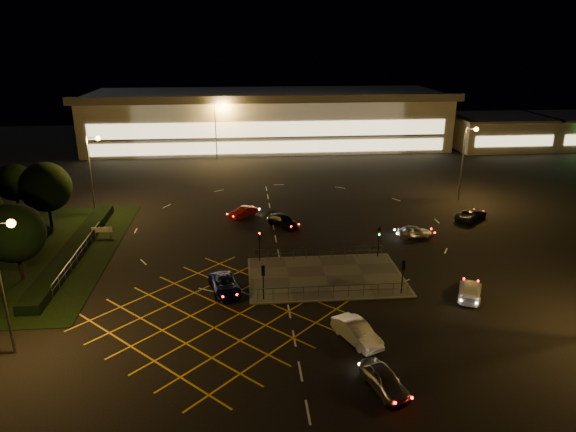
{
  "coord_description": "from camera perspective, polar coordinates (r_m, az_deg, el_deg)",
  "views": [
    {
      "loc": [
        -5.49,
        -44.87,
        21.24
      ],
      "look_at": [
        -0.45,
        9.86,
        2.0
      ],
      "focal_mm": 32.0,
      "sensor_mm": 36.0,
      "label": 1
    }
  ],
  "objects": [
    {
      "name": "streetlight_far_left",
      "position": [
        94.11,
        -7.79,
        10.15
      ],
      "size": [
        1.78,
        0.56,
        10.03
      ],
      "color": "slate",
      "rests_on": "ground"
    },
    {
      "name": "car_left_blue",
      "position": [
        45.66,
        -7.02,
        -7.62
      ],
      "size": [
        3.29,
        5.29,
        1.36
      ],
      "primitive_type": "imported",
      "rotation": [
        0.0,
        0.0,
        0.22
      ],
      "color": "#0C1148",
      "rests_on": "ground"
    },
    {
      "name": "car_circ_red",
      "position": [
        64.08,
        -4.98,
        0.45
      ],
      "size": [
        3.73,
        3.4,
        1.24
      ],
      "primitive_type": "imported",
      "rotation": [
        0.0,
        0.0,
        5.4
      ],
      "color": "maroon",
      "rests_on": "ground"
    },
    {
      "name": "grass_verge",
      "position": [
        59.53,
        -27.12,
        -3.81
      ],
      "size": [
        18.0,
        30.0,
        0.08
      ],
      "primitive_type": "cube",
      "color": "black",
      "rests_on": "ground"
    },
    {
      "name": "car_right_silver",
      "position": [
        59.13,
        13.88,
        -1.67
      ],
      "size": [
        3.92,
        1.71,
        1.31
      ],
      "primitive_type": "imported",
      "rotation": [
        0.0,
        0.0,
        1.53
      ],
      "color": "silver",
      "rests_on": "ground"
    },
    {
      "name": "retail_unit_b",
      "position": [
        121.02,
        29.05,
        8.34
      ],
      "size": [
        14.8,
        14.8,
        6.35
      ],
      "color": "beige",
      "rests_on": "ground"
    },
    {
      "name": "signal_sw",
      "position": [
        43.24,
        -2.77,
        -6.61
      ],
      "size": [
        0.28,
        0.3,
        3.15
      ],
      "rotation": [
        0.0,
        0.0,
        3.14
      ],
      "color": "black",
      "rests_on": "pedestrian_island"
    },
    {
      "name": "streetlight_nw",
      "position": [
        67.05,
        -20.85,
        5.38
      ],
      "size": [
        1.78,
        0.56,
        10.03
      ],
      "color": "slate",
      "rests_on": "ground"
    },
    {
      "name": "streetlight_ne",
      "position": [
        72.93,
        19.23,
        6.61
      ],
      "size": [
        1.78,
        0.56,
        10.03
      ],
      "color": "slate",
      "rests_on": "ground"
    },
    {
      "name": "hedge",
      "position": [
        57.66,
        -22.57,
        -3.35
      ],
      "size": [
        2.0,
        26.0,
        1.0
      ],
      "primitive_type": "cube",
      "color": "black",
      "rests_on": "ground"
    },
    {
      "name": "pedestrian_island",
      "position": [
        48.4,
        4.21,
        -6.71
      ],
      "size": [
        14.0,
        9.0,
        0.12
      ],
      "primitive_type": "cube",
      "color": "#4C4944",
      "rests_on": "ground"
    },
    {
      "name": "car_queue_white",
      "position": [
        38.93,
        7.66,
        -12.65
      ],
      "size": [
        3.32,
        4.86,
        1.52
      ],
      "primitive_type": "imported",
      "rotation": [
        0.0,
        0.0,
        0.41
      ],
      "color": "#BBBBBB",
      "rests_on": "ground"
    },
    {
      "name": "car_near_silver",
      "position": [
        34.64,
        10.67,
        -17.43
      ],
      "size": [
        2.85,
        4.51,
        1.43
      ],
      "primitive_type": "imported",
      "rotation": [
        0.0,
        0.0,
        0.3
      ],
      "color": "#9FA1A5",
      "rests_on": "ground"
    },
    {
      "name": "streetlight_far_right",
      "position": [
        102.5,
        15.58,
        10.37
      ],
      "size": [
        1.78,
        0.56,
        10.03
      ],
      "color": "slate",
      "rests_on": "ground"
    },
    {
      "name": "signal_nw",
      "position": [
        50.55,
        -3.19,
        -2.66
      ],
      "size": [
        0.28,
        0.3,
        3.15
      ],
      "color": "black",
      "rests_on": "pedestrian_island"
    },
    {
      "name": "tree_d",
      "position": [
        72.92,
        -28.14,
        3.33
      ],
      "size": [
        4.68,
        4.68,
        6.37
      ],
      "color": "black",
      "rests_on": "ground"
    },
    {
      "name": "car_east_grey",
      "position": [
        66.7,
        19.68,
        0.18
      ],
      "size": [
        5.22,
        4.96,
        1.37
      ],
      "primitive_type": "imported",
      "rotation": [
        0.0,
        0.0,
        2.29
      ],
      "color": "black",
      "rests_on": "ground"
    },
    {
      "name": "retail_unit_a",
      "position": [
        112.9,
        22.23,
        8.7
      ],
      "size": [
        18.8,
        14.8,
        6.35
      ],
      "color": "beige",
      "rests_on": "ground"
    },
    {
      "name": "car_approach_white",
      "position": [
        47.14,
        19.56,
        -7.8
      ],
      "size": [
        3.69,
        4.91,
        1.32
      ],
      "primitive_type": "imported",
      "rotation": [
        0.0,
        0.0,
        2.68
      ],
      "color": "silver",
      "rests_on": "ground"
    },
    {
      "name": "signal_se",
      "position": [
        45.27,
        12.66,
        -5.85
      ],
      "size": [
        0.28,
        0.3,
        3.15
      ],
      "rotation": [
        0.0,
        0.0,
        3.14
      ],
      "color": "black",
      "rests_on": "pedestrian_island"
    },
    {
      "name": "tree_e",
      "position": [
        52.06,
        -28.13,
        -1.68
      ],
      "size": [
        5.4,
        5.4,
        7.35
      ],
      "color": "black",
      "rests_on": "ground"
    },
    {
      "name": "ground",
      "position": [
        49.95,
        1.56,
        -5.88
      ],
      "size": [
        180.0,
        180.0,
        0.0
      ],
      "primitive_type": "plane",
      "color": "black",
      "rests_on": "ground"
    },
    {
      "name": "tree_c",
      "position": [
        65.1,
        -25.32,
        2.92
      ],
      "size": [
        5.76,
        5.76,
        7.84
      ],
      "color": "black",
      "rests_on": "ground"
    },
    {
      "name": "supermarket",
      "position": [
        108.15,
        -2.33,
        10.81
      ],
      "size": [
        72.0,
        26.5,
        10.5
      ],
      "color": "beige",
      "rests_on": "ground"
    },
    {
      "name": "signal_ne",
      "position": [
        52.29,
        10.07,
        -2.18
      ],
      "size": [
        0.28,
        0.3,
        3.15
      ],
      "color": "black",
      "rests_on": "pedestrian_island"
    },
    {
      "name": "streetlight_sw",
      "position": [
        39.43,
        -28.97,
        -5.13
      ],
      "size": [
        1.78,
        0.56,
        10.03
      ],
      "color": "slate",
      "rests_on": "ground"
    },
    {
      "name": "car_far_dkgrey",
      "position": [
        60.61,
        -0.54,
        -0.55
      ],
      "size": [
        4.2,
        4.82,
        1.33
      ],
      "primitive_type": "imported",
      "rotation": [
        0.0,
        0.0,
        0.62
      ],
      "color": "black",
      "rests_on": "ground"
    }
  ]
}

